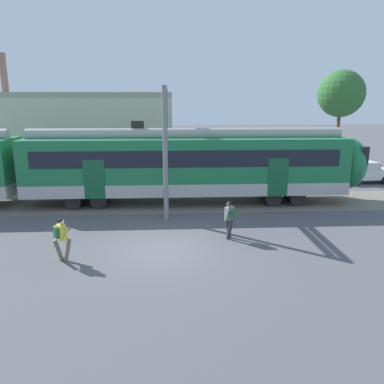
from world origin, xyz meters
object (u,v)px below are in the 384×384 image
object	(u,v)px
commuter_train	(35,166)
pedestrian_yellow	(61,236)
pedestrian_grey	(230,217)
parked_car_white	(363,172)

from	to	relation	value
commuter_train	pedestrian_yellow	size ratio (longest dim) A/B	22.83
pedestrian_yellow	pedestrian_grey	bearing A→B (deg)	16.89
commuter_train	parked_car_white	distance (m)	22.19
pedestrian_yellow	parked_car_white	size ratio (longest dim) A/B	0.41
parked_car_white	pedestrian_grey	bearing A→B (deg)	-136.56
commuter_train	parked_car_white	size ratio (longest dim) A/B	9.36
commuter_train	pedestrian_grey	bearing A→B (deg)	-30.69
pedestrian_grey	parked_car_white	distance (m)	15.80
commuter_train	parked_car_white	xyz separation A→B (m)	(21.61, 4.85, -1.47)
parked_car_white	pedestrian_yellow	bearing A→B (deg)	-144.50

